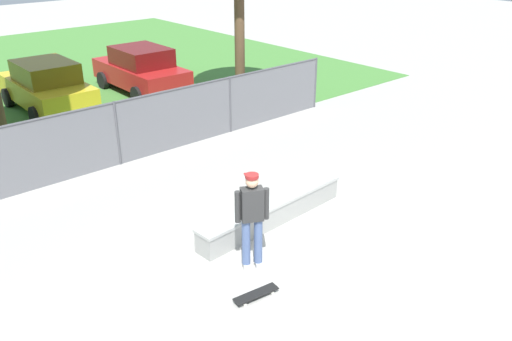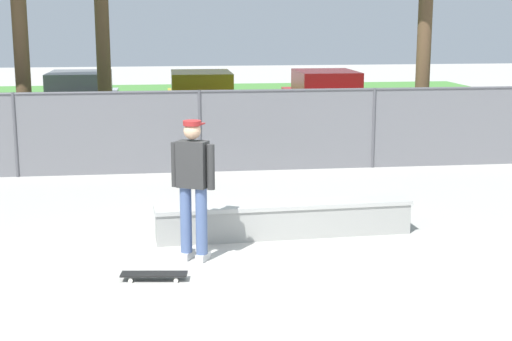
% 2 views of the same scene
% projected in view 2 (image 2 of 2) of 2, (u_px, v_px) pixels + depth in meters
% --- Properties ---
extents(ground_plane, '(80.00, 80.00, 0.00)m').
position_uv_depth(ground_plane, '(230.00, 275.00, 9.26)').
color(ground_plane, '#ADAAA3').
extents(grass_strip, '(26.51, 20.00, 0.02)m').
position_uv_depth(grass_strip, '(183.00, 110.00, 25.38)').
color(grass_strip, '#478438').
rests_on(grass_strip, ground).
extents(concrete_ledge, '(3.75, 0.66, 0.50)m').
position_uv_depth(concrete_ledge, '(284.00, 219.00, 10.84)').
color(concrete_ledge, '#999993').
rests_on(concrete_ledge, ground).
extents(skateboarder, '(0.54, 0.40, 1.84)m').
position_uv_depth(skateboarder, '(193.00, 183.00, 9.61)').
color(skateboarder, beige).
rests_on(skateboarder, ground).
extents(skateboard, '(0.82, 0.30, 0.09)m').
position_uv_depth(skateboard, '(154.00, 274.00, 9.05)').
color(skateboard, black).
rests_on(skateboard, ground).
extents(chainlink_fence, '(14.58, 0.07, 1.68)m').
position_uv_depth(chainlink_fence, '(200.00, 128.00, 15.20)').
color(chainlink_fence, '#4C4C51').
rests_on(chainlink_fence, ground).
extents(car_silver, '(2.05, 4.22, 1.66)m').
position_uv_depth(car_silver, '(81.00, 102.00, 20.51)').
color(car_silver, '#B7BABF').
rests_on(car_silver, ground).
extents(car_yellow, '(2.05, 4.22, 1.66)m').
position_uv_depth(car_yellow, '(201.00, 101.00, 20.60)').
color(car_yellow, gold).
rests_on(car_yellow, ground).
extents(car_red, '(2.05, 4.22, 1.66)m').
position_uv_depth(car_red, '(325.00, 100.00, 20.97)').
color(car_red, '#B21E1E').
rests_on(car_red, ground).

